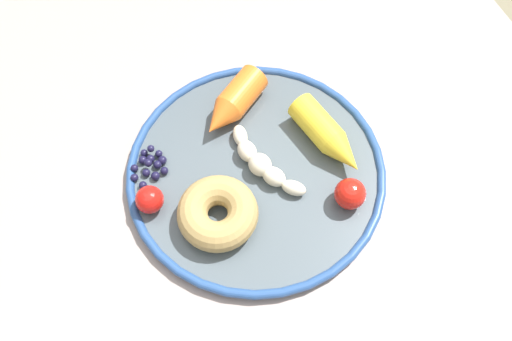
# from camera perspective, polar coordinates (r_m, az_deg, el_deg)

# --- Properties ---
(ground_plane) EXTENTS (6.00, 6.00, 0.00)m
(ground_plane) POSITION_cam_1_polar(r_m,az_deg,el_deg) (1.44, 0.56, -14.90)
(ground_plane) COLOR gray
(dining_table) EXTENTS (1.06, 0.96, 0.75)m
(dining_table) POSITION_cam_1_polar(r_m,az_deg,el_deg) (0.81, 0.96, -4.47)
(dining_table) COLOR gray
(dining_table) RESTS_ON ground_plane
(plate) EXTENTS (0.35, 0.35, 0.02)m
(plate) POSITION_cam_1_polar(r_m,az_deg,el_deg) (0.73, 0.00, -0.11)
(plate) COLOR #4A575E
(plate) RESTS_ON dining_table
(banana) EXTENTS (0.14, 0.07, 0.03)m
(banana) POSITION_cam_1_polar(r_m,az_deg,el_deg) (0.72, 0.60, 0.72)
(banana) COLOR beige
(banana) RESTS_ON plate
(carrot_orange) EXTENTS (0.10, 0.12, 0.04)m
(carrot_orange) POSITION_cam_1_polar(r_m,az_deg,el_deg) (0.76, -2.48, 7.11)
(carrot_orange) COLOR orange
(carrot_orange) RESTS_ON plate
(carrot_yellow) EXTENTS (0.13, 0.07, 0.04)m
(carrot_yellow) POSITION_cam_1_polar(r_m,az_deg,el_deg) (0.74, 7.62, 3.64)
(carrot_yellow) COLOR yellow
(carrot_yellow) RESTS_ON plate
(donut) EXTENTS (0.12, 0.12, 0.04)m
(donut) POSITION_cam_1_polar(r_m,az_deg,el_deg) (0.68, -4.08, -4.53)
(donut) COLOR tan
(donut) RESTS_ON plate
(blueberry_pile) EXTENTS (0.06, 0.05, 0.02)m
(blueberry_pile) POSITION_cam_1_polar(r_m,az_deg,el_deg) (0.74, -11.17, 0.52)
(blueberry_pile) COLOR #191638
(blueberry_pile) RESTS_ON plate
(tomato_near) EXTENTS (0.04, 0.04, 0.04)m
(tomato_near) POSITION_cam_1_polar(r_m,az_deg,el_deg) (0.70, -11.21, -3.05)
(tomato_near) COLOR red
(tomato_near) RESTS_ON plate
(tomato_mid) EXTENTS (0.04, 0.04, 0.04)m
(tomato_mid) POSITION_cam_1_polar(r_m,az_deg,el_deg) (0.70, 9.94, -2.45)
(tomato_mid) COLOR red
(tomato_mid) RESTS_ON plate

